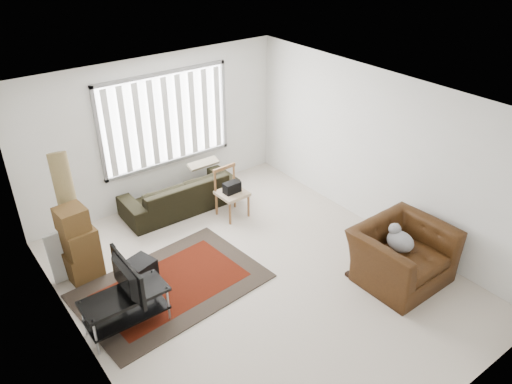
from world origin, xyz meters
The scene contains 11 objects.
room centered at (0.03, 0.51, 1.76)m, with size 6.00×6.02×2.71m.
persian_rug centered at (-1.11, 0.62, 0.01)m, with size 2.74×1.95×0.02m.
tv_stand centered at (-1.95, 0.24, 0.40)m, with size 1.10×0.49×0.55m.
tv centered at (-1.95, 0.24, 0.80)m, with size 0.89×0.12×0.51m, color black.
subwoofer centered at (-1.40, 0.96, 0.20)m, with size 0.36×0.36×0.36m, color black.
moving_boxes centered at (-2.02, 1.62, 0.55)m, with size 0.51×0.48×1.17m.
white_flatpack centered at (-2.15, 1.77, 0.38)m, with size 0.59×0.09×0.75m, color silver.
rolled_rug centered at (-1.98, 1.93, 0.91)m, with size 0.28×0.28×1.84m, color olive.
sofa centered at (0.10, 2.45, 0.41)m, with size 2.11×0.91×0.81m, color black.
side_chair centered at (0.71, 1.69, 0.50)m, with size 0.50×0.50×0.90m.
armchair centered at (1.68, -1.25, 0.49)m, with size 1.33×1.16×0.97m.
Camera 1 is at (-3.53, -4.64, 4.82)m, focal length 35.00 mm.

